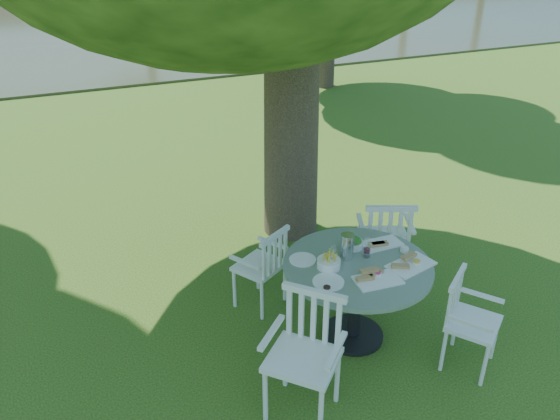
{
  "coord_description": "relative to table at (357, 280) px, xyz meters",
  "views": [
    {
      "loc": [
        -1.97,
        -4.21,
        3.33
      ],
      "look_at": [
        0.0,
        0.2,
        0.85
      ],
      "focal_mm": 35.0,
      "sensor_mm": 36.0,
      "label": 1
    }
  ],
  "objects": [
    {
      "name": "ground",
      "position": [
        -0.25,
        0.89,
        -0.62
      ],
      "size": [
        140.0,
        140.0,
        0.0
      ],
      "primitive_type": "plane",
      "color": "#20400D",
      "rests_on": "ground"
    },
    {
      "name": "table",
      "position": [
        0.0,
        0.0,
        0.0
      ],
      "size": [
        1.28,
        1.28,
        0.79
      ],
      "color": "black",
      "rests_on": "ground"
    },
    {
      "name": "chair_ne",
      "position": [
        0.7,
        0.58,
        -0.04
      ],
      "size": [
        0.64,
        0.63,
        0.98
      ],
      "rotation": [
        0.0,
        0.0,
        -3.56
      ],
      "color": "white",
      "rests_on": "ground"
    },
    {
      "name": "chair_nw",
      "position": [
        -0.54,
        0.74,
        -0.12
      ],
      "size": [
        0.58,
        0.57,
        0.86
      ],
      "rotation": [
        0.0,
        0.0,
        -2.61
      ],
      "color": "white",
      "rests_on": "ground"
    },
    {
      "name": "chair_sw",
      "position": [
        -0.74,
        -0.52,
        -0.04
      ],
      "size": [
        0.69,
        0.69,
        0.99
      ],
      "rotation": [
        0.0,
        0.0,
        -0.82
      ],
      "color": "white",
      "rests_on": "ground"
    },
    {
      "name": "chair_se",
      "position": [
        0.66,
        -0.64,
        -0.12
      ],
      "size": [
        0.58,
        0.57,
        0.85
      ],
      "rotation": [
        0.0,
        0.0,
        0.61
      ],
      "color": "white",
      "rests_on": "ground"
    },
    {
      "name": "tableware",
      "position": [
        -0.01,
        0.04,
        0.21
      ],
      "size": [
        1.15,
        0.78,
        0.23
      ],
      "color": "white",
      "rests_on": "table"
    },
    {
      "name": "river",
      "position": [
        -0.25,
        23.89,
        -0.62
      ],
      "size": [
        100.0,
        28.0,
        0.12
      ],
      "primitive_type": "cube",
      "color": "#323620",
      "rests_on": "ground"
    }
  ]
}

